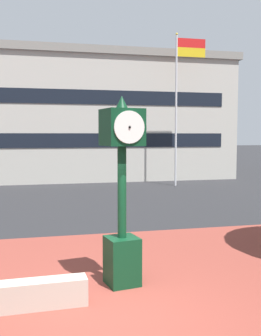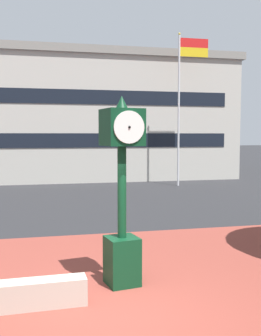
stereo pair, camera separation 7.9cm
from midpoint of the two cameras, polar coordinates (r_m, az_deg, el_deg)
The scene contains 5 objects.
ground_plane at distance 7.48m, azimuth -3.86°, elevation -19.63°, with size 200.00×200.00×0.00m, color #262628.
plaza_brick_paving at distance 8.18m, azimuth -4.75°, elevation -17.41°, with size 44.00×9.54×0.01m, color brown.
street_clock at distance 8.20m, azimuth -0.94°, elevation -3.18°, with size 0.85×0.89×3.86m.
flagpole_primary at distance 24.69m, azimuth 7.46°, elevation 10.30°, with size 1.88×0.14×9.05m.
civic_building at distance 33.41m, azimuth -10.29°, elevation 6.80°, with size 24.64×15.98×8.65m.
Camera 2 is at (-1.01, -6.74, 3.08)m, focal length 43.28 mm.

